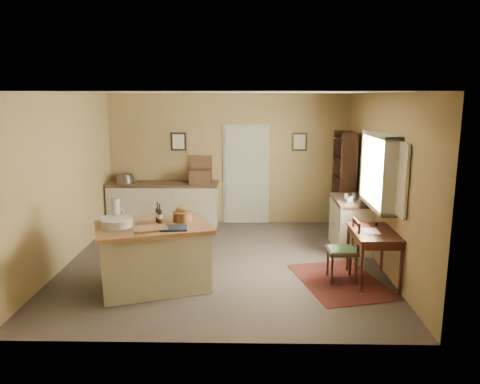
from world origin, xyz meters
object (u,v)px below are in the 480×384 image
object	(u,v)px
sideboard	(164,203)
right_cabinet	(351,223)
shelving_unit	(346,182)
writing_desk	(374,237)
desk_chair	(342,251)
work_island	(154,255)

from	to	relation	value
sideboard	right_cabinet	distance (m)	3.82
shelving_unit	sideboard	bearing A→B (deg)	176.90
right_cabinet	writing_desk	bearing A→B (deg)	-89.99
sideboard	desk_chair	distance (m)	4.24
work_island	sideboard	bearing A→B (deg)	78.56
desk_chair	shelving_unit	xyz separation A→B (m)	(0.58, 2.69, 0.53)
sideboard	writing_desk	world-z (taller)	sideboard
right_cabinet	shelving_unit	distance (m)	1.34
desk_chair	right_cabinet	bearing A→B (deg)	72.62
work_island	writing_desk	world-z (taller)	work_island
sideboard	writing_desk	distance (m)	4.61
sideboard	shelving_unit	distance (m)	3.73
work_island	writing_desk	size ratio (longest dim) A/B	1.80
right_cabinet	shelving_unit	world-z (taller)	shelving_unit
work_island	desk_chair	distance (m)	2.70
desk_chair	shelving_unit	bearing A→B (deg)	76.83
work_island	writing_desk	distance (m)	3.13
work_island	desk_chair	xyz separation A→B (m)	(2.68, 0.31, -0.04)
writing_desk	desk_chair	xyz separation A→B (m)	(-0.43, 0.05, -0.23)
shelving_unit	right_cabinet	bearing A→B (deg)	-97.06
work_island	sideboard	distance (m)	3.23
writing_desk	right_cabinet	size ratio (longest dim) A/B	0.92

